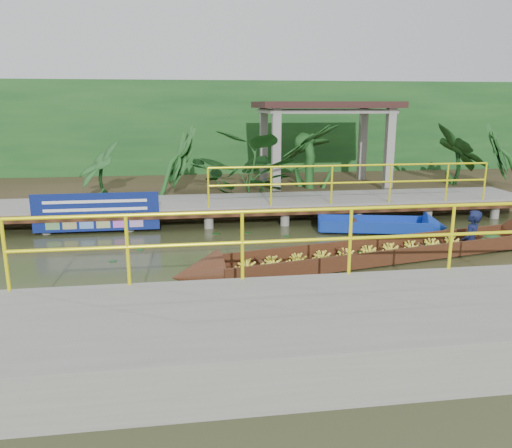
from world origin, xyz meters
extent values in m
plane|color=#2F361B|center=(0.00, 0.00, 0.00)|extent=(80.00, 80.00, 0.00)
cube|color=#352B1A|center=(0.00, 7.50, 0.23)|extent=(30.00, 8.00, 0.45)
cube|color=gray|center=(0.00, 3.50, 0.50)|extent=(16.00, 2.00, 0.15)
cube|color=black|center=(0.00, 2.50, 0.42)|extent=(16.00, 0.12, 0.18)
cylinder|color=#F6EF0C|center=(2.75, 2.55, 1.57)|extent=(7.50, 0.05, 0.05)
cylinder|color=#F6EF0C|center=(2.75, 2.55, 1.12)|extent=(7.50, 0.05, 0.05)
cylinder|color=#F6EF0C|center=(2.75, 2.55, 1.07)|extent=(0.05, 0.05, 1.00)
cylinder|color=gray|center=(-6.00, 2.70, 0.22)|extent=(0.24, 0.24, 0.55)
cylinder|color=gray|center=(-6.00, 4.30, 0.22)|extent=(0.24, 0.24, 0.55)
cylinder|color=gray|center=(-4.00, 2.70, 0.22)|extent=(0.24, 0.24, 0.55)
cylinder|color=gray|center=(-4.00, 4.30, 0.22)|extent=(0.24, 0.24, 0.55)
cylinder|color=gray|center=(-2.00, 2.70, 0.22)|extent=(0.24, 0.24, 0.55)
cylinder|color=gray|center=(-2.00, 4.30, 0.22)|extent=(0.24, 0.24, 0.55)
cylinder|color=gray|center=(0.00, 2.70, 0.22)|extent=(0.24, 0.24, 0.55)
cylinder|color=gray|center=(0.00, 4.30, 0.22)|extent=(0.24, 0.24, 0.55)
cylinder|color=gray|center=(2.00, 2.70, 0.22)|extent=(0.24, 0.24, 0.55)
cylinder|color=gray|center=(2.00, 4.30, 0.22)|extent=(0.24, 0.24, 0.55)
cylinder|color=gray|center=(4.00, 2.70, 0.22)|extent=(0.24, 0.24, 0.55)
cylinder|color=gray|center=(4.00, 4.30, 0.22)|extent=(0.24, 0.24, 0.55)
cylinder|color=gray|center=(6.00, 2.70, 0.22)|extent=(0.24, 0.24, 0.55)
cylinder|color=gray|center=(6.00, 4.30, 0.22)|extent=(0.24, 0.24, 0.55)
cylinder|color=gray|center=(0.00, 2.70, 0.22)|extent=(0.24, 0.24, 0.55)
cube|color=gray|center=(1.00, -4.20, 0.30)|extent=(18.00, 2.40, 0.70)
cylinder|color=#F6EF0C|center=(1.00, -3.05, 1.65)|extent=(10.00, 0.05, 0.05)
cylinder|color=#F6EF0C|center=(1.00, -3.05, 1.20)|extent=(10.00, 0.05, 0.05)
cylinder|color=#F6EF0C|center=(1.00, -3.05, 1.15)|extent=(0.05, 0.05, 1.00)
cube|color=gray|center=(1.20, 5.10, 1.60)|extent=(0.25, 0.25, 2.80)
cube|color=gray|center=(4.80, 5.10, 1.60)|extent=(0.25, 0.25, 2.80)
cube|color=gray|center=(1.20, 7.50, 1.60)|extent=(0.25, 0.25, 2.80)
cube|color=gray|center=(4.80, 7.50, 1.60)|extent=(0.25, 0.25, 2.80)
cube|color=gray|center=(3.00, 6.30, 2.90)|extent=(4.00, 2.60, 0.12)
cube|color=#321B19|center=(3.00, 6.30, 3.10)|extent=(4.40, 3.00, 0.20)
cube|color=#15421A|center=(0.00, 10.00, 2.00)|extent=(30.00, 0.80, 4.00)
cube|color=#3D1C10|center=(2.46, -0.46, 0.05)|extent=(7.19, 2.37, 0.05)
cube|color=#3D1C10|center=(2.37, -0.02, 0.18)|extent=(7.02, 1.54, 0.30)
cube|color=#3D1C10|center=(2.55, -0.90, 0.18)|extent=(7.02, 1.54, 0.30)
cone|color=#3D1C10|center=(-1.44, -1.29, 0.13)|extent=(1.05, 1.03, 0.86)
ellipsoid|color=#15421A|center=(5.26, 0.13, 0.14)|extent=(0.57, 0.49, 0.23)
imported|color=#0F1538|center=(4.65, 0.00, 0.86)|extent=(0.67, 0.66, 1.57)
cube|color=#0E2D9B|center=(3.07, 1.74, 0.09)|extent=(2.82, 1.40, 0.09)
cube|color=#0E2D9B|center=(3.16, 2.13, 0.20)|extent=(2.64, 0.67, 0.27)
cube|color=#0E2D9B|center=(2.98, 1.34, 0.20)|extent=(2.64, 0.67, 0.27)
cube|color=#0E2D9B|center=(1.75, 2.04, 0.20)|extent=(0.24, 0.80, 0.27)
cone|color=#0E2D9B|center=(4.56, 1.39, 0.14)|extent=(0.70, 0.86, 0.76)
cube|color=black|center=(2.63, 1.84, 0.23)|extent=(0.27, 0.81, 0.05)
cube|color=navy|center=(-3.75, 2.48, 0.55)|extent=(3.03, 0.03, 0.95)
cube|color=white|center=(-3.75, 2.46, 0.82)|extent=(2.46, 0.01, 0.07)
cube|color=white|center=(-3.75, 2.46, 0.62)|extent=(2.46, 0.01, 0.07)
imported|color=#15421A|center=(-4.03, 5.30, 1.36)|extent=(1.46, 1.46, 1.83)
imported|color=#15421A|center=(-2.03, 5.30, 1.36)|extent=(1.46, 1.46, 1.83)
imported|color=#15421A|center=(0.47, 5.30, 1.36)|extent=(1.46, 1.46, 1.83)
imported|color=#15421A|center=(2.47, 5.30, 1.36)|extent=(1.46, 1.46, 1.83)
imported|color=#15421A|center=(7.47, 5.30, 1.36)|extent=(1.46, 1.46, 1.83)
imported|color=#15421A|center=(8.97, 5.30, 1.36)|extent=(1.46, 1.46, 1.83)
camera|label=1|loc=(-1.59, -9.86, 3.12)|focal=35.00mm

